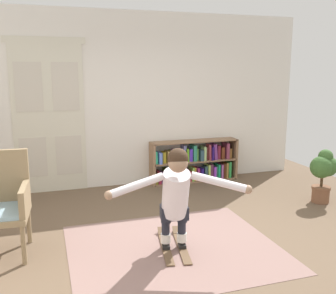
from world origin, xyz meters
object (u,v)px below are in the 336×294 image
object	(u,v)px
potted_plant	(323,171)
person_skier	(176,192)
bookshelf	(194,163)
skis_pair	(173,245)

from	to	relation	value
potted_plant	person_skier	size ratio (longest dim) A/B	0.55
potted_plant	bookshelf	bearing A→B (deg)	130.35
bookshelf	potted_plant	xyz separation A→B (m)	(1.40, -1.65, 0.15)
skis_pair	person_skier	world-z (taller)	person_skier
skis_pair	person_skier	xyz separation A→B (m)	(-0.03, -0.18, 0.68)
skis_pair	person_skier	bearing A→B (deg)	-100.30
potted_plant	skis_pair	size ratio (longest dim) A/B	0.89
bookshelf	person_skier	world-z (taller)	person_skier
bookshelf	skis_pair	bearing A→B (deg)	-116.62
skis_pair	potted_plant	bearing A→B (deg)	16.00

